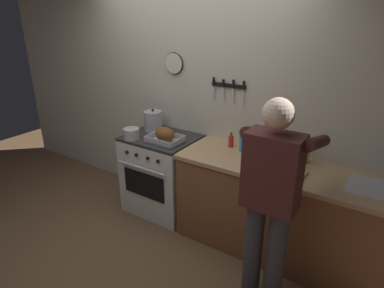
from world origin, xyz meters
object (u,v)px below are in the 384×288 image
object	(u,v)px
stove	(162,174)
bottle_dish_soap	(243,141)
saucepan	(131,134)
bottle_wine_red	(295,153)
cutting_board	(283,172)
bottle_cooking_oil	(306,152)
bottle_olive_oil	(279,144)
person_cook	(271,194)
bottle_vinegar	(264,144)
roasting_pan	(165,136)
stock_pot	(153,121)
bottle_hot_sauce	(231,141)

from	to	relation	value
stove	bottle_dish_soap	world-z (taller)	bottle_dish_soap
saucepan	bottle_wine_red	size ratio (longest dim) A/B	0.54
cutting_board	bottle_cooking_oil	distance (m)	0.34
bottle_olive_oil	bottle_dish_soap	size ratio (longest dim) A/B	1.27
bottle_olive_oil	bottle_wine_red	xyz separation A→B (m)	(0.19, -0.13, 0.00)
person_cook	bottle_vinegar	xyz separation A→B (m)	(-0.37, 0.76, 0.05)
roasting_pan	stock_pot	distance (m)	0.40
roasting_pan	bottle_cooking_oil	xyz separation A→B (m)	(1.36, 0.30, 0.03)
stove	stock_pot	xyz separation A→B (m)	(-0.19, 0.11, 0.56)
stock_pot	bottle_wine_red	size ratio (longest dim) A/B	0.81
stove	roasting_pan	distance (m)	0.55
stock_pot	bottle_hot_sauce	xyz separation A→B (m)	(0.96, 0.04, -0.05)
bottle_hot_sauce	roasting_pan	bearing A→B (deg)	-157.60
roasting_pan	bottle_hot_sauce	xyz separation A→B (m)	(0.63, 0.26, -0.01)
cutting_board	bottle_hot_sauce	size ratio (longest dim) A/B	2.32
person_cook	bottle_wine_red	distance (m)	0.65
bottle_dish_soap	bottle_cooking_oil	distance (m)	0.59
stock_pot	bottle_cooking_oil	distance (m)	1.69
bottle_dish_soap	bottle_vinegar	bearing A→B (deg)	14.10
stove	bottle_dish_soap	size ratio (longest dim) A/B	3.70
person_cook	cutting_board	world-z (taller)	person_cook
stock_pot	bottle_dish_soap	bearing A→B (deg)	0.35
bottle_olive_oil	bottle_dish_soap	world-z (taller)	bottle_olive_oil
bottle_olive_oil	bottle_vinegar	bearing A→B (deg)	-174.07
person_cook	saucepan	world-z (taller)	person_cook
cutting_board	stove	bearing A→B (deg)	175.10
stove	saucepan	world-z (taller)	saucepan
bottle_olive_oil	bottle_cooking_oil	world-z (taller)	bottle_olive_oil
cutting_board	bottle_vinegar	bearing A→B (deg)	135.71
bottle_wine_red	roasting_pan	bearing A→B (deg)	-173.23
saucepan	bottle_olive_oil	size ratio (longest dim) A/B	0.55
saucepan	cutting_board	xyz separation A→B (m)	(1.61, 0.11, -0.05)
bottle_hot_sauce	bottle_dish_soap	bearing A→B (deg)	-14.55
person_cook	bottle_vinegar	world-z (taller)	person_cook
roasting_pan	bottle_wine_red	bearing A→B (deg)	6.77
stock_pot	cutting_board	world-z (taller)	stock_pot
stock_pot	saucepan	bearing A→B (deg)	-93.82
bottle_hot_sauce	bottle_cooking_oil	distance (m)	0.73
bottle_wine_red	bottle_hot_sauce	bearing A→B (deg)	170.89
saucepan	bottle_cooking_oil	size ratio (longest dim) A/B	0.70
bottle_olive_oil	person_cook	bearing A→B (deg)	-73.88
bottle_wine_red	bottle_vinegar	bearing A→B (deg)	160.32
stove	bottle_vinegar	distance (m)	1.25
stock_pot	saucepan	distance (m)	0.34
bottle_dish_soap	cutting_board	bearing A→B (deg)	-26.18
bottle_wine_red	bottle_hot_sauce	distance (m)	0.67
stock_pot	bottle_vinegar	xyz separation A→B (m)	(1.30, 0.05, -0.01)
cutting_board	bottle_wine_red	distance (m)	0.21
person_cook	bottle_vinegar	distance (m)	0.85
roasting_pan	bottle_dish_soap	bearing A→B (deg)	15.97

